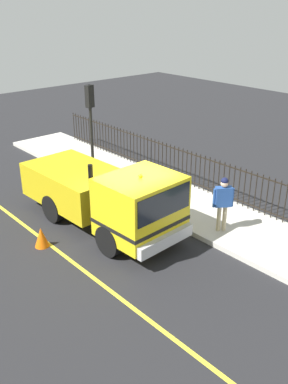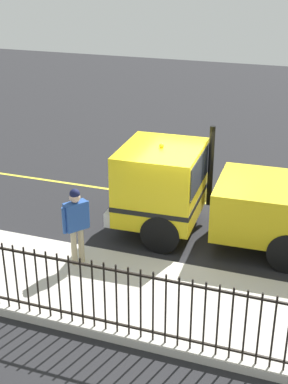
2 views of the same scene
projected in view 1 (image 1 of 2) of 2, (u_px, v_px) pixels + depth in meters
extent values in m
plane|color=#232326|center=(129.00, 234.00, 13.73)|extent=(49.03, 49.03, 0.00)
cube|color=beige|center=(189.00, 206.00, 15.42)|extent=(2.87, 22.29, 0.17)
cube|color=yellow|center=(70.00, 260.00, 12.36)|extent=(0.12, 20.06, 0.01)
cube|color=yellow|center=(141.00, 206.00, 12.50)|extent=(2.31, 2.01, 1.79)
cube|color=black|center=(141.00, 194.00, 12.34)|extent=(2.13, 2.05, 0.79)
cube|color=gold|center=(76.00, 184.00, 14.76)|extent=(2.38, 3.70, 1.18)
cube|color=silver|center=(166.00, 241.00, 12.12)|extent=(2.13, 0.29, 0.36)
cube|color=black|center=(141.00, 218.00, 12.66)|extent=(2.33, 2.03, 0.12)
cylinder|color=black|center=(157.00, 219.00, 13.69)|extent=(0.34, 0.97, 0.96)
cylinder|color=black|center=(109.00, 241.00, 12.42)|extent=(0.34, 0.97, 0.96)
cylinder|color=black|center=(99.00, 192.00, 15.63)|extent=(0.34, 0.97, 0.96)
cylinder|color=black|center=(53.00, 208.00, 14.37)|extent=(0.34, 0.97, 0.96)
sphere|color=orange|center=(140.00, 176.00, 12.11)|extent=(0.12, 0.12, 0.12)
cylinder|color=black|center=(92.00, 199.00, 12.51)|extent=(0.14, 0.14, 2.15)
cube|color=#264C99|center=(223.00, 197.00, 13.15)|extent=(0.55, 0.49, 0.64)
sphere|color=beige|center=(224.00, 184.00, 12.97)|extent=(0.24, 0.24, 0.24)
sphere|color=#14193F|center=(225.00, 181.00, 12.94)|extent=(0.23, 0.23, 0.23)
cylinder|color=tan|center=(224.00, 218.00, 13.47)|extent=(0.13, 0.13, 0.86)
cylinder|color=tan|center=(219.00, 218.00, 13.45)|extent=(0.13, 0.13, 0.86)
cylinder|color=#264C99|center=(232.00, 197.00, 13.19)|extent=(0.09, 0.09, 0.61)
cylinder|color=#264C99|center=(214.00, 198.00, 13.14)|extent=(0.09, 0.09, 0.61)
cylinder|color=black|center=(285.00, 203.00, 13.83)|extent=(0.04, 0.04, 1.43)
cylinder|color=black|center=(279.00, 201.00, 13.99)|extent=(0.04, 0.04, 1.43)
cylinder|color=black|center=(273.00, 198.00, 14.14)|extent=(0.04, 0.04, 1.43)
cylinder|color=black|center=(267.00, 196.00, 14.30)|extent=(0.04, 0.04, 1.43)
cylinder|color=black|center=(261.00, 194.00, 14.46)|extent=(0.04, 0.04, 1.43)
cylinder|color=black|center=(255.00, 192.00, 14.62)|extent=(0.04, 0.04, 1.43)
cylinder|color=black|center=(250.00, 190.00, 14.77)|extent=(0.04, 0.04, 1.43)
cylinder|color=black|center=(244.00, 188.00, 14.93)|extent=(0.04, 0.04, 1.43)
cylinder|color=black|center=(239.00, 186.00, 15.09)|extent=(0.04, 0.04, 1.43)
cylinder|color=black|center=(234.00, 184.00, 15.25)|extent=(0.04, 0.04, 1.43)
cylinder|color=black|center=(229.00, 182.00, 15.40)|extent=(0.04, 0.04, 1.43)
cylinder|color=black|center=(224.00, 180.00, 15.56)|extent=(0.04, 0.04, 1.43)
cylinder|color=black|center=(219.00, 179.00, 15.72)|extent=(0.04, 0.04, 1.43)
cylinder|color=black|center=(214.00, 177.00, 15.88)|extent=(0.04, 0.04, 1.43)
cylinder|color=black|center=(209.00, 175.00, 16.03)|extent=(0.04, 0.04, 1.43)
cylinder|color=black|center=(204.00, 173.00, 16.19)|extent=(0.04, 0.04, 1.43)
cylinder|color=black|center=(200.00, 172.00, 16.35)|extent=(0.04, 0.04, 1.43)
cylinder|color=black|center=(195.00, 170.00, 16.51)|extent=(0.04, 0.04, 1.43)
cylinder|color=black|center=(191.00, 169.00, 16.66)|extent=(0.04, 0.04, 1.43)
cylinder|color=black|center=(187.00, 167.00, 16.82)|extent=(0.04, 0.04, 1.43)
cylinder|color=black|center=(182.00, 165.00, 16.98)|extent=(0.04, 0.04, 1.43)
cylinder|color=black|center=(178.00, 164.00, 17.14)|extent=(0.04, 0.04, 1.43)
cylinder|color=black|center=(174.00, 163.00, 17.29)|extent=(0.04, 0.04, 1.43)
cylinder|color=black|center=(170.00, 161.00, 17.45)|extent=(0.04, 0.04, 1.43)
cylinder|color=black|center=(166.00, 160.00, 17.61)|extent=(0.04, 0.04, 1.43)
cylinder|color=black|center=(162.00, 158.00, 17.77)|extent=(0.04, 0.04, 1.43)
cylinder|color=black|center=(159.00, 157.00, 17.92)|extent=(0.04, 0.04, 1.43)
cylinder|color=black|center=(155.00, 155.00, 18.08)|extent=(0.04, 0.04, 1.43)
cylinder|color=black|center=(151.00, 154.00, 18.24)|extent=(0.04, 0.04, 1.43)
cylinder|color=black|center=(148.00, 153.00, 18.40)|extent=(0.04, 0.04, 1.43)
cylinder|color=black|center=(144.00, 152.00, 18.55)|extent=(0.04, 0.04, 1.43)
cylinder|color=black|center=(140.00, 150.00, 18.71)|extent=(0.04, 0.04, 1.43)
cylinder|color=black|center=(137.00, 149.00, 18.87)|extent=(0.04, 0.04, 1.43)
cylinder|color=black|center=(134.00, 148.00, 19.03)|extent=(0.04, 0.04, 1.43)
cylinder|color=black|center=(130.00, 147.00, 19.18)|extent=(0.04, 0.04, 1.43)
cylinder|color=black|center=(127.00, 145.00, 19.34)|extent=(0.04, 0.04, 1.43)
cylinder|color=black|center=(124.00, 144.00, 19.50)|extent=(0.04, 0.04, 1.43)
cylinder|color=black|center=(121.00, 143.00, 19.66)|extent=(0.04, 0.04, 1.43)
cylinder|color=black|center=(118.00, 142.00, 19.81)|extent=(0.04, 0.04, 1.43)
cylinder|color=black|center=(115.00, 141.00, 19.97)|extent=(0.04, 0.04, 1.43)
cylinder|color=black|center=(112.00, 140.00, 20.13)|extent=(0.04, 0.04, 1.43)
cylinder|color=black|center=(109.00, 139.00, 20.29)|extent=(0.04, 0.04, 1.43)
cylinder|color=black|center=(106.00, 138.00, 20.44)|extent=(0.04, 0.04, 1.43)
cylinder|color=black|center=(103.00, 137.00, 20.60)|extent=(0.04, 0.04, 1.43)
cylinder|color=black|center=(100.00, 136.00, 20.76)|extent=(0.04, 0.04, 1.43)
cylinder|color=black|center=(97.00, 135.00, 20.92)|extent=(0.04, 0.04, 1.43)
cylinder|color=black|center=(95.00, 134.00, 21.07)|extent=(0.04, 0.04, 1.43)
cylinder|color=black|center=(92.00, 133.00, 21.23)|extent=(0.04, 0.04, 1.43)
cylinder|color=black|center=(89.00, 132.00, 21.39)|extent=(0.04, 0.04, 1.43)
cylinder|color=black|center=(87.00, 131.00, 21.55)|extent=(0.04, 0.04, 1.43)
cylinder|color=black|center=(84.00, 130.00, 21.70)|extent=(0.04, 0.04, 1.43)
cylinder|color=black|center=(81.00, 129.00, 21.86)|extent=(0.04, 0.04, 1.43)
cylinder|color=black|center=(79.00, 128.00, 22.02)|extent=(0.04, 0.04, 1.43)
cylinder|color=black|center=(76.00, 127.00, 22.18)|extent=(0.04, 0.04, 1.43)
cylinder|color=black|center=(74.00, 126.00, 22.33)|extent=(0.04, 0.04, 1.43)
cube|color=black|center=(215.00, 162.00, 15.63)|extent=(0.04, 18.94, 0.04)
cube|color=black|center=(213.00, 190.00, 16.10)|extent=(0.04, 18.94, 0.04)
cylinder|color=black|center=(92.00, 134.00, 16.75)|extent=(0.12, 0.12, 3.84)
cube|color=black|center=(90.00, 96.00, 16.14)|extent=(0.34, 0.26, 0.85)
sphere|color=red|center=(89.00, 89.00, 16.03)|extent=(0.16, 0.16, 0.16)
sphere|color=yellow|center=(90.00, 96.00, 16.14)|extent=(0.16, 0.16, 0.16)
sphere|color=green|center=(90.00, 103.00, 16.24)|extent=(0.16, 0.16, 0.16)
cone|color=orange|center=(41.00, 237.00, 12.93)|extent=(0.44, 0.44, 0.63)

